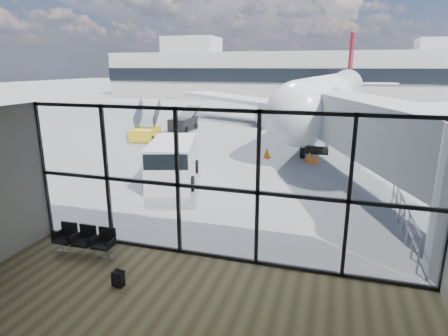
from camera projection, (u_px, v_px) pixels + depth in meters
The scene contains 21 objects.
ground at pixel (312, 111), 48.22m from camera, with size 220.00×220.00×0.00m, color slate.
lounge_shell at pixel (127, 251), 6.14m from camera, with size 12.02×8.01×4.51m.
glass_curtain_wall at pixel (217, 187), 10.68m from camera, with size 12.10×0.12×4.50m.
jet_bridge at pixel (379, 136), 15.72m from camera, with size 8.00×16.50×4.33m.
apron_railing at pixel (404, 214), 12.76m from camera, with size 0.06×5.46×1.11m.
far_terminal at pixel (318, 74), 67.56m from camera, with size 80.00×12.20×11.00m.
tree_0 at pixel (130, 70), 89.07m from camera, with size 4.95×4.95×7.12m.
tree_1 at pixel (152, 67), 87.23m from camera, with size 5.61×5.61×8.07m.
tree_2 at pixel (176, 65), 85.40m from camera, with size 6.27×6.27×9.03m.
tree_3 at pixel (200, 70), 84.06m from camera, with size 4.95×4.95×7.12m.
tree_4 at pixel (226, 67), 82.23m from camera, with size 5.61×5.61×8.07m.
tree_5 at pixel (253, 64), 80.39m from camera, with size 6.27×6.27×9.03m.
seating_row at pixel (86, 238), 11.45m from camera, with size 1.99×0.57×0.88m.
backpack at pixel (118, 279), 9.76m from camera, with size 0.32×0.30×0.45m.
airliner at pixel (334, 95), 35.49m from camera, with size 32.31×37.54×9.68m.
service_van at pixel (172, 162), 18.37m from camera, with size 3.34×5.10×2.05m.
belt_loader at pixel (184, 123), 33.53m from camera, with size 1.81×4.31×1.96m.
mobile_stairs at pixel (146, 132), 29.35m from camera, with size 2.45×3.86×2.52m.
traffic_cone_a at pixel (309, 157), 22.42m from camera, with size 0.44×0.44×0.63m.
traffic_cone_b at pixel (316, 159), 22.20m from camera, with size 0.39×0.39×0.55m.
traffic_cone_c at pixel (267, 153), 23.48m from camera, with size 0.46×0.46×0.66m.
Camera 1 is at (3.14, -9.67, 5.59)m, focal length 30.00 mm.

